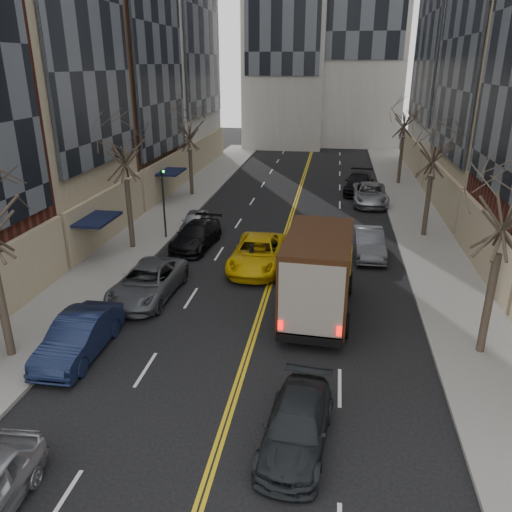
{
  "coord_description": "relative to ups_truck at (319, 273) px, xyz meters",
  "views": [
    {
      "loc": [
        2.88,
        -6.65,
        10.43
      ],
      "look_at": [
        -0.42,
        14.34,
        2.2
      ],
      "focal_mm": 35.0,
      "sensor_mm": 36.0,
      "label": 1
    }
  ],
  "objects": [
    {
      "name": "sidewalk_right",
      "position": [
        6.52,
        13.58,
        -1.88
      ],
      "size": [
        4.0,
        66.0,
        0.15
      ],
      "primitive_type": "cube",
      "color": "slate",
      "rests_on": "ground"
    },
    {
      "name": "tree_lf_mid",
      "position": [
        -11.28,
        6.58,
        4.64
      ],
      "size": [
        3.2,
        3.2,
        8.91
      ],
      "color": "#382D23",
      "rests_on": "sidewalk_left"
    },
    {
      "name": "parked_lf_c",
      "position": [
        -8.01,
        0.42,
        -1.19
      ],
      "size": [
        2.76,
        5.58,
        1.52
      ],
      "primitive_type": "imported",
      "rotation": [
        0.0,
        0.0,
        -0.04
      ],
      "color": "#494C50",
      "rests_on": "ground"
    },
    {
      "name": "parked_rt_a",
      "position": [
        2.62,
        7.67,
        -1.19
      ],
      "size": [
        1.78,
        4.69,
        1.53
      ],
      "primitive_type": "imported",
      "rotation": [
        0.0,
        0.0,
        0.04
      ],
      "color": "#4A4C52",
      "rests_on": "ground"
    },
    {
      "name": "parked_lf_d",
      "position": [
        -7.58,
        7.51,
        -1.22
      ],
      "size": [
        2.49,
        5.2,
        1.46
      ],
      "primitive_type": "imported",
      "rotation": [
        0.0,
        0.0,
        -0.09
      ],
      "color": "black",
      "rests_on": "ground"
    },
    {
      "name": "sidewalk_left",
      "position": [
        -11.48,
        13.58,
        -1.88
      ],
      "size": [
        4.0,
        66.0,
        0.15
      ],
      "primitive_type": "cube",
      "color": "slate",
      "rests_on": "ground"
    },
    {
      "name": "tree_rt_near",
      "position": [
        6.32,
        -2.42,
        4.5
      ],
      "size": [
        3.2,
        3.2,
        8.71
      ],
      "color": "#382D23",
      "rests_on": "sidewalk_right"
    },
    {
      "name": "parked_lf_e",
      "position": [
        -8.53,
        10.56,
        -1.31
      ],
      "size": [
        1.78,
        3.89,
        1.29
      ],
      "primitive_type": "imported",
      "rotation": [
        0.0,
        0.0,
        0.07
      ],
      "color": "#96989D",
      "rests_on": "ground"
    },
    {
      "name": "parked_rt_c",
      "position": [
        2.62,
        22.9,
        -1.13
      ],
      "size": [
        2.91,
        5.9,
        1.65
      ],
      "primitive_type": "imported",
      "rotation": [
        0.0,
        0.0,
        -0.11
      ],
      "color": "black",
      "rests_on": "ground"
    },
    {
      "name": "pedestrian",
      "position": [
        -3.63,
        4.28,
        -1.18
      ],
      "size": [
        0.55,
        0.66,
        1.55
      ],
      "primitive_type": "imported",
      "rotation": [
        0.0,
        0.0,
        1.2
      ],
      "color": "black",
      "rests_on": "ground"
    },
    {
      "name": "ups_truck",
      "position": [
        0.0,
        0.0,
        0.0
      ],
      "size": [
        3.18,
        7.21,
        3.88
      ],
      "rotation": [
        0.0,
        0.0,
        -0.05
      ],
      "color": "black",
      "rests_on": "ground"
    },
    {
      "name": "taxi",
      "position": [
        -3.43,
        4.9,
        -1.15
      ],
      "size": [
        2.77,
        5.84,
        1.61
      ],
      "primitive_type": "imported",
      "rotation": [
        0.0,
        0.0,
        -0.02
      ],
      "color": "#D9AD09",
      "rests_on": "ground"
    },
    {
      "name": "parked_lf_b",
      "position": [
        -8.78,
        -4.83,
        -1.17
      ],
      "size": [
        1.68,
        4.77,
        1.57
      ],
      "primitive_type": "imported",
      "rotation": [
        0.0,
        0.0,
        0.0
      ],
      "color": "#101832",
      "rests_on": "ground"
    },
    {
      "name": "observer_sedan",
      "position": [
        -0.24,
        -8.38,
        -1.3
      ],
      "size": [
        2.25,
        4.63,
        1.3
      ],
      "rotation": [
        0.0,
        0.0,
        -0.1
      ],
      "color": "black",
      "rests_on": "ground"
    },
    {
      "name": "tree_rt_mid",
      "position": [
        6.32,
        11.58,
        4.21
      ],
      "size": [
        3.2,
        3.2,
        8.32
      ],
      "color": "#382D23",
      "rests_on": "sidewalk_right"
    },
    {
      "name": "tree_lf_far",
      "position": [
        -11.28,
        19.58,
        4.07
      ],
      "size": [
        3.2,
        3.2,
        8.12
      ],
      "color": "#382D23",
      "rests_on": "sidewalk_left"
    },
    {
      "name": "tree_rt_far",
      "position": [
        6.32,
        26.58,
        4.79
      ],
      "size": [
        3.2,
        3.2,
        9.11
      ],
      "color": "#382D23",
      "rests_on": "sidewalk_right"
    },
    {
      "name": "traffic_signal",
      "position": [
        -9.87,
        8.58,
        0.86
      ],
      "size": [
        0.29,
        0.26,
        4.7
      ],
      "color": "black",
      "rests_on": "sidewalk_left"
    },
    {
      "name": "parked_rt_b",
      "position": [
        3.33,
        19.29,
        -1.16
      ],
      "size": [
        2.66,
        5.73,
        1.59
      ],
      "primitive_type": "imported",
      "rotation": [
        0.0,
        0.0,
        0.0
      ],
      "color": "#929599",
      "rests_on": "ground"
    }
  ]
}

